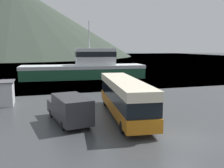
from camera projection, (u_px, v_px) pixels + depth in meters
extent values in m
plane|color=#383A3D|center=(184.00, 139.00, 16.74)|extent=(400.00, 400.00, 0.00)
plane|color=#3D5160|center=(52.00, 57.00, 147.97)|extent=(240.00, 240.00, 0.00)
cone|color=#333D33|center=(16.00, 21.00, 161.69)|extent=(150.28, 150.28, 45.33)
cube|color=#B26614|center=(124.00, 106.00, 22.08)|extent=(3.95, 12.37, 0.99)
cube|color=black|center=(125.00, 94.00, 21.92)|extent=(3.87, 12.12, 1.13)
cube|color=beige|center=(125.00, 84.00, 21.78)|extent=(3.95, 12.37, 0.71)
cube|color=black|center=(113.00, 86.00, 27.89)|extent=(2.18, 0.33, 1.53)
cylinder|color=black|center=(105.00, 102.00, 26.11)|extent=(0.41, 0.93, 0.90)
cylinder|color=black|center=(126.00, 101.00, 26.48)|extent=(0.41, 0.93, 0.90)
cylinder|color=black|center=(123.00, 127.00, 17.82)|extent=(0.41, 0.93, 0.90)
cylinder|color=black|center=(152.00, 125.00, 18.19)|extent=(0.41, 0.93, 0.90)
cube|color=#2D2D33|center=(72.00, 109.00, 19.62)|extent=(2.87, 4.66, 1.93)
cube|color=#2D2D33|center=(61.00, 106.00, 22.45)|extent=(2.46, 2.20, 1.06)
cube|color=black|center=(64.00, 98.00, 21.51)|extent=(1.85, 0.36, 0.67)
cylinder|color=black|center=(51.00, 113.00, 21.88)|extent=(0.33, 0.73, 0.70)
cylinder|color=black|center=(73.00, 111.00, 22.74)|extent=(0.33, 0.73, 0.70)
cylinder|color=black|center=(63.00, 126.00, 18.45)|extent=(0.33, 0.73, 0.70)
cylinder|color=black|center=(88.00, 122.00, 19.31)|extent=(0.33, 0.73, 0.70)
cube|color=#1E5138|center=(83.00, 72.00, 48.63)|extent=(23.85, 7.42, 2.60)
cube|color=silver|center=(83.00, 67.00, 48.49)|extent=(24.09, 7.50, 0.65)
cube|color=silver|center=(95.00, 57.00, 48.69)|extent=(7.80, 4.47, 3.27)
cube|color=black|center=(95.00, 54.00, 48.62)|extent=(7.96, 4.59, 0.98)
cylinder|color=#B2B2B7|center=(89.00, 35.00, 47.83)|extent=(0.20, 0.20, 5.08)
cube|color=#287F3D|center=(143.00, 98.00, 27.74)|extent=(1.24, 1.03, 0.90)
cube|color=#226C34|center=(143.00, 94.00, 27.67)|extent=(1.37, 1.13, 0.10)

